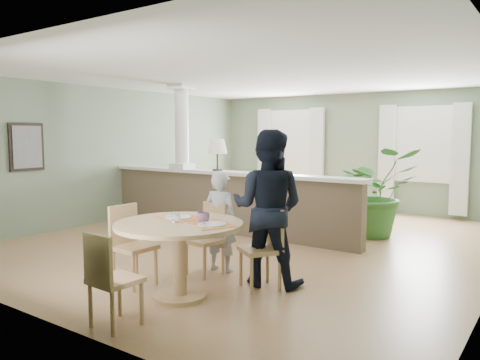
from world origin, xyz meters
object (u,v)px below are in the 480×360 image
Objects in this scene: houseplant at (375,192)px; chair_far_man at (266,244)px; sofa at (249,198)px; chair_far_boy at (209,235)px; chair_near at (109,276)px; child_person at (221,221)px; dining_table at (180,238)px; chair_side at (130,241)px; man_person at (268,208)px.

houseplant is 1.65× the size of chair_far_man.
houseplant is (2.73, -0.16, 0.34)m from sofa.
chair_near is (0.33, -1.85, -0.00)m from chair_far_boy.
chair_near is at bearing -58.88° from sofa.
chair_far_boy is (-1.01, -3.34, -0.28)m from houseplant.
child_person is (-0.25, 2.01, 0.16)m from chair_near.
dining_table is 1.46× the size of chair_side.
man_person reaches higher than sofa.
sofa is at bearing 115.02° from dining_table.
chair_near is (-0.68, -5.19, -0.28)m from houseplant.
chair_far_man is at bearing -43.47° from sofa.
chair_side is 0.52× the size of man_person.
houseplant is at bearing 80.75° from dining_table.
chair_far_boy is 1.00× the size of chair_near.
houseplant reaches higher than chair_far_man.
chair_far_man is 0.99× the size of chair_side.
houseplant is at bearing -110.99° from child_person.
man_person reaches higher than chair_far_man.
chair_side is at bearing 19.94° from man_person.
chair_far_man is (0.90, -0.06, 0.02)m from chair_far_boy.
houseplant is 4.48m from chair_side.
chair_near is 0.69× the size of child_person.
child_person reaches higher than chair_far_boy.
sofa is 3.31× the size of chair_near.
chair_far_boy is at bearing -106.76° from houseplant.
chair_far_boy is (1.73, -3.49, 0.06)m from sofa.
chair_near is 2.03m from child_person.
chair_far_boy is at bearing 61.11° from child_person.
chair_far_man is (2.62, -3.56, 0.08)m from sofa.
houseplant is at bearing -17.45° from chair_side.
chair_far_man is at bearing -91.82° from houseplant.
dining_table is at bearing -54.84° from sofa.
houseplant reaches higher than chair_near.
man_person is at bearing 167.97° from child_person.
dining_table is 1.54× the size of chair_near.
chair_far_boy is 0.90m from chair_far_man.
sofa is 2.15× the size of dining_table.
chair_side is (-1.49, -4.21, -0.25)m from houseplant.
child_person is (-0.93, -3.18, -0.12)m from houseplant.
child_person reaches higher than chair_far_man.
dining_table is at bearing 98.63° from child_person.
chair_side is at bearing -109.43° from houseplant.
dining_table reaches higher than sofa.
sofa is 3.30× the size of chair_far_boy.
dining_table reaches higher than chair_near.
chair_far_man is 1.04× the size of chair_near.
chair_side reaches higher than chair_far_boy.
chair_near is at bearing -89.56° from dining_table.
houseplant reaches higher than child_person.
houseplant is 0.84× the size of man_person.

